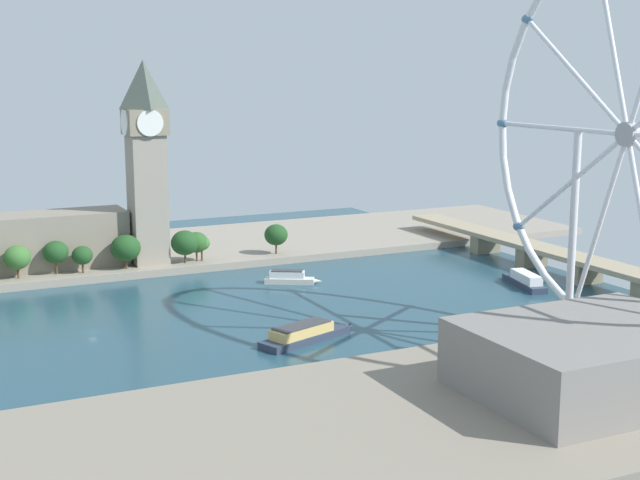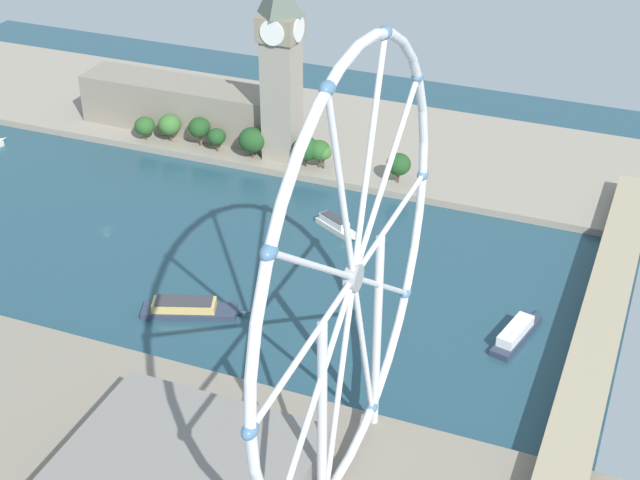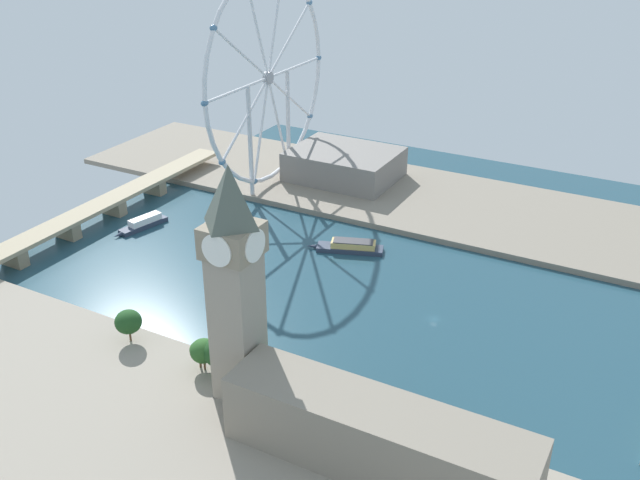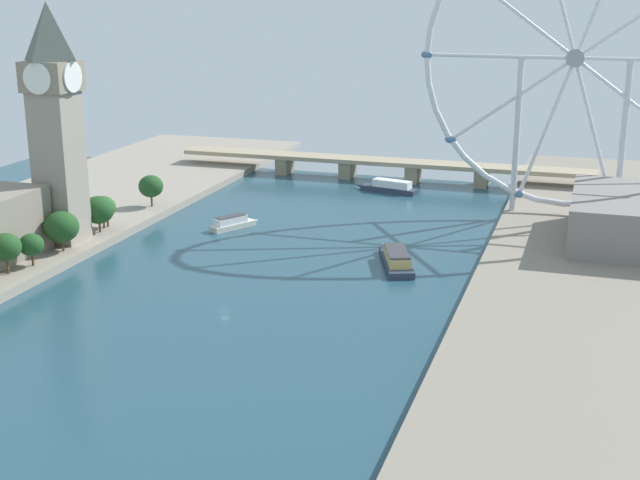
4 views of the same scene
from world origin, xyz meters
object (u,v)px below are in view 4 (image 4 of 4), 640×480
Objects in this scene: river_bridge at (380,164)px; tour_boat_4 at (396,259)px; ferris_wheel at (575,60)px; clock_tower at (55,121)px; tour_boat_3 at (390,187)px; riverside_hall at (639,219)px; tour_boat_0 at (233,223)px.

river_bridge is 136.57m from tour_boat_4.
ferris_wheel is at bearing -31.33° from river_bridge.
clock_tower is 158.86m from tour_boat_3.
clock_tower is 2.64× the size of tour_boat_3.
ferris_wheel is 1.98× the size of riverside_hall.
riverside_hall reaches higher than tour_boat_4.
clock_tower reaches higher than river_bridge.
clock_tower reaches higher than tour_boat_0.
clock_tower is 194.02m from ferris_wheel.
ferris_wheel reaches higher than tour_boat_4.
clock_tower is 172.56m from river_bridge.
tour_boat_4 is at bearing -123.48° from ferris_wheel.
river_bridge is 27.74m from tour_boat_3.
river_bridge is at bearing 11.86° from tour_boat_0.
tour_boat_4 is at bearing 117.45° from tour_boat_3.
tour_boat_0 is at bearing -157.44° from ferris_wheel.
clock_tower is 208.17m from riverside_hall.
clock_tower is at bearing 78.26° from tour_boat_4.
ferris_wheel is 0.59× the size of river_bridge.
riverside_hall is 150.70m from tour_boat_0.
river_bridge is 110.14m from tour_boat_0.
riverside_hall is 1.92× the size of tour_boat_3.
ferris_wheel is 145.92m from tour_boat_0.
tour_boat_4 is (-50.81, -76.82, -61.57)m from ferris_wheel.
tour_boat_0 is at bearing 50.02° from tour_boat_4.
riverside_hall is 0.30× the size of river_bridge.
clock_tower is 0.41× the size of river_bridge.
tour_boat_4 is (27.48, -105.95, -0.03)m from tour_boat_3.
tour_boat_3 is (43.81, 79.86, 0.16)m from tour_boat_0.
tour_boat_0 is 91.09m from tour_boat_3.
ferris_wheel is 68.09m from riverside_hall.
clock_tower is at bearing -118.39° from river_bridge.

